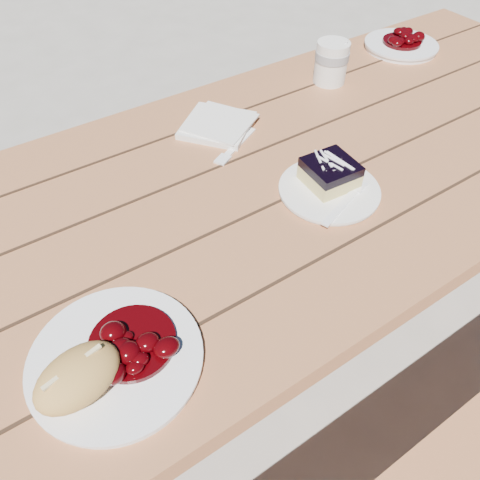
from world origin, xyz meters
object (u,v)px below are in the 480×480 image
dessert_plate (329,190)px  second_plate (401,46)px  bread_roll (78,377)px  coffee_cup (331,62)px  main_plate (116,360)px  blueberry_cake (330,173)px  picnic_table (279,222)px

dessert_plate → second_plate: bearing=31.8°
bread_roll → coffee_cup: (0.86, 0.48, 0.01)m
main_plate → coffee_cup: (0.81, 0.46, 0.04)m
dessert_plate → coffee_cup: size_ratio=1.86×
blueberry_cake → dessert_plate: bearing=-119.3°
main_plate → coffee_cup: size_ratio=2.33×
bread_roll → second_plate: (1.17, 0.51, -0.04)m
picnic_table → dessert_plate: (0.03, -0.11, 0.17)m
picnic_table → main_plate: size_ratio=8.12×
main_plate → dessert_plate: size_ratio=1.25×
bread_roll → blueberry_cake: bread_roll is taller
bread_roll → main_plate: bearing=20.0°
second_plate → picnic_table: bearing=-157.5°
dessert_plate → coffee_cup: (0.30, 0.35, 0.05)m
main_plate → second_plate: bearing=23.8°
bread_roll → second_plate: size_ratio=0.59×
coffee_cup → main_plate: bearing=-150.3°
dessert_plate → main_plate: bearing=-167.1°
main_plate → bread_roll: size_ratio=2.02×
blueberry_cake → second_plate: 0.70m
dessert_plate → picnic_table: bearing=103.9°
main_plate → picnic_table: bearing=25.6°
coffee_cup → second_plate: (0.31, 0.03, -0.04)m
dessert_plate → blueberry_cake: 0.04m
picnic_table → blueberry_cake: size_ratio=19.99×
picnic_table → dessert_plate: size_ratio=10.16×
main_plate → blueberry_cake: blueberry_cake is taller
coffee_cup → second_plate: size_ratio=0.51×
bread_roll → blueberry_cake: size_ratio=1.22×
picnic_table → blueberry_cake: (0.04, -0.10, 0.20)m
picnic_table → blueberry_cake: blueberry_cake is taller
picnic_table → second_plate: 0.71m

